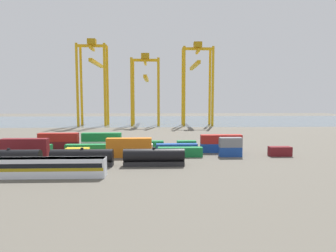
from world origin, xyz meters
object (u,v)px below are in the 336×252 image
Objects in this scene: shipping_container_4 at (129,152)px; gantry_crane_west at (93,74)px; shipping_container_6 at (180,152)px; freight_tank_row at (82,158)px; gantry_crane_east at (197,75)px; gantry_crane_central at (146,83)px; shipping_container_18 at (15,146)px; shipping_container_19 at (59,146)px.

gantry_crane_west reaches higher than shipping_container_4.
freight_tank_row is at bearing -156.18° from shipping_container_6.
shipping_container_4 is at bearing -107.48° from gantry_crane_east.
gantry_crane_east is (32.16, 102.12, 29.21)m from shipping_container_4.
gantry_crane_west reaches higher than shipping_container_6.
shipping_container_4 is 0.24× the size of gantry_crane_west.
freight_tank_row is 116.01m from gantry_crane_central.
shipping_container_4 is at bearing -73.14° from gantry_crane_west.
gantry_crane_west is 31.89m from gantry_crane_central.
shipping_container_4 is at bearing -19.20° from shipping_container_18.
gantry_crane_central is at bearing 84.63° from freight_tank_row.
shipping_container_4 and shipping_container_6 have the same top height.
gantry_crane_east reaches higher than shipping_container_19.
gantry_crane_east is (62.94, 0.58, -0.51)m from gantry_crane_west.
shipping_container_6 and shipping_container_19 have the same top height.
freight_tank_row is 25.98m from shipping_container_6.
shipping_container_19 is 0.24× the size of gantry_crane_west.
shipping_container_4 is 110.19m from gantry_crane_west.
gantry_crane_east is at bearing 69.50° from freight_tank_row.
gantry_crane_west is (-20.84, 112.03, 28.95)m from freight_tank_row.
gantry_crane_west is at bearing 94.98° from shipping_container_19.
gantry_crane_west is 1.03× the size of gantry_crane_east.
shipping_container_18 is at bearing -93.57° from gantry_crane_west.
shipping_container_4 is 0.28× the size of gantry_crane_central.
freight_tank_row reaches higher than shipping_container_4.
freight_tank_row is 14.47m from shipping_container_4.
shipping_container_19 is (13.29, 0.00, 0.00)m from shipping_container_18.
gantry_crane_central is (0.69, 102.55, 24.63)m from shipping_container_4.
shipping_container_19 is (-13.10, 23.13, -0.77)m from freight_tank_row.
freight_tank_row is at bearing -41.24° from shipping_container_18.
shipping_container_18 and shipping_container_19 have the same top height.
freight_tank_row is 3.95× the size of shipping_container_19.
shipping_container_18 is 0.28× the size of gantry_crane_central.
shipping_container_19 is at bearing 0.00° from shipping_container_18.
shipping_container_4 is 110.98m from gantry_crane_east.
shipping_container_4 is (9.93, 10.49, -0.77)m from freight_tank_row.
freight_tank_row is 3.95× the size of shipping_container_6.
shipping_container_6 is 0.24× the size of gantry_crane_west.
shipping_container_19 is at bearing 161.06° from shipping_container_6.
shipping_container_19 is 94.05m from gantry_crane_west.
gantry_crane_central is (31.47, 1.00, -5.09)m from gantry_crane_west.
freight_tank_row is 35.10m from shipping_container_18.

